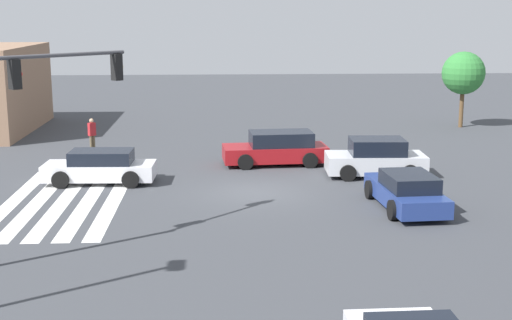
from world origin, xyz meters
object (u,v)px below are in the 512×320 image
at_px(car_3, 100,167).
at_px(car_4, 406,191).
at_px(tree_corner_a, 463,73).
at_px(car_1, 277,149).
at_px(traffic_signal_mast, 18,110).
at_px(car_0, 376,158).
at_px(pedestrian, 92,133).

xyz_separation_m(car_3, car_4, (4.62, 11.84, -0.03)).
bearing_deg(tree_corner_a, car_4, -24.39).
bearing_deg(car_4, car_1, 23.49).
distance_m(traffic_signal_mast, car_3, 9.82).
distance_m(traffic_signal_mast, car_0, 16.36).
height_order(car_1, pedestrian, pedestrian).
height_order(car_1, car_4, car_1).
xyz_separation_m(traffic_signal_mast, car_4, (-4.46, 12.56, -3.70)).
relative_size(car_3, tree_corner_a, 0.99).
relative_size(car_3, pedestrian, 2.70).
height_order(car_0, car_4, car_0).
bearing_deg(pedestrian, car_1, 26.53).
xyz_separation_m(car_0, pedestrian, (-6.31, -13.39, 0.18)).
height_order(traffic_signal_mast, tree_corner_a, traffic_signal_mast).
xyz_separation_m(traffic_signal_mast, car_3, (-9.08, 0.73, -3.68)).
xyz_separation_m(traffic_signal_mast, car_0, (-9.79, 12.62, -3.57)).
distance_m(traffic_signal_mast, tree_corner_a, 30.96).
bearing_deg(traffic_signal_mast, tree_corner_a, 2.53).
distance_m(car_0, car_1, 4.92).
bearing_deg(traffic_signal_mast, pedestrian, 47.77).
relative_size(car_3, car_4, 0.97).
xyz_separation_m(car_4, tree_corner_a, (-18.37, 8.33, 2.71)).
relative_size(car_0, pedestrian, 2.54).
xyz_separation_m(car_4, pedestrian, (-11.64, -13.34, 0.31)).
bearing_deg(tree_corner_a, pedestrian, -72.76).
distance_m(car_4, pedestrian, 17.71).
bearing_deg(traffic_signal_mast, car_3, 40.43).
height_order(car_1, tree_corner_a, tree_corner_a).
bearing_deg(car_1, car_4, 113.22).
height_order(traffic_signal_mast, car_0, traffic_signal_mast).
height_order(car_4, tree_corner_a, tree_corner_a).
bearing_deg(car_4, pedestrian, 45.22).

